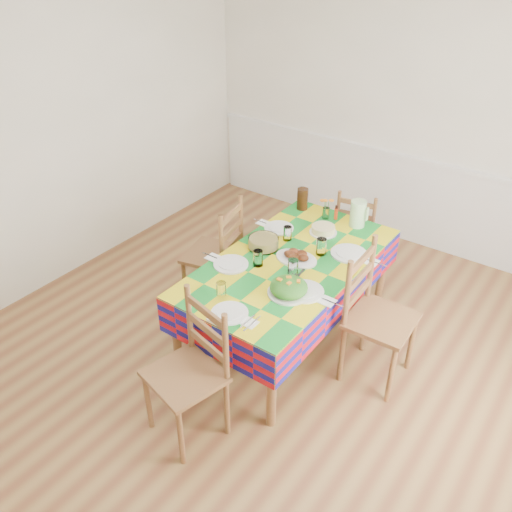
% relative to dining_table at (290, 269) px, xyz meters
% --- Properties ---
extents(room, '(4.58, 5.08, 2.78)m').
position_rel_dining_table_xyz_m(room, '(0.06, -0.48, 0.71)').
color(room, brown).
rests_on(room, ground).
extents(wainscot, '(4.41, 0.06, 0.92)m').
position_rel_dining_table_xyz_m(wainscot, '(0.06, 2.01, -0.15)').
color(wainscot, white).
rests_on(wainscot, room).
extents(dining_table, '(0.99, 1.84, 0.71)m').
position_rel_dining_table_xyz_m(dining_table, '(0.00, 0.00, 0.00)').
color(dining_table, brown).
rests_on(dining_table, room).
extents(setting_near_head, '(0.40, 0.27, 0.12)m').
position_rel_dining_table_xyz_m(setting_near_head, '(-0.02, -0.73, 0.10)').
color(setting_near_head, white).
rests_on(setting_near_head, dining_table).
extents(setting_left_near, '(0.48, 0.28, 0.13)m').
position_rel_dining_table_xyz_m(setting_left_near, '(-0.27, -0.26, 0.11)').
color(setting_left_near, white).
rests_on(setting_left_near, dining_table).
extents(setting_left_far, '(0.45, 0.26, 0.12)m').
position_rel_dining_table_xyz_m(setting_left_far, '(-0.29, 0.32, 0.10)').
color(setting_left_far, white).
rests_on(setting_left_far, dining_table).
extents(setting_right_near, '(0.52, 0.30, 0.13)m').
position_rel_dining_table_xyz_m(setting_right_near, '(0.24, -0.23, 0.11)').
color(setting_right_near, white).
rests_on(setting_right_near, dining_table).
extents(setting_right_far, '(0.53, 0.30, 0.13)m').
position_rel_dining_table_xyz_m(setting_right_far, '(0.26, 0.29, 0.11)').
color(setting_right_far, white).
rests_on(setting_right_far, dining_table).
extents(meat_platter, '(0.33, 0.24, 0.06)m').
position_rel_dining_table_xyz_m(meat_platter, '(0.03, 0.04, 0.10)').
color(meat_platter, white).
rests_on(meat_platter, dining_table).
extents(salad_platter, '(0.29, 0.29, 0.12)m').
position_rel_dining_table_xyz_m(salad_platter, '(0.22, -0.35, 0.12)').
color(salad_platter, white).
rests_on(salad_platter, dining_table).
extents(pasta_bowl, '(0.24, 0.24, 0.09)m').
position_rel_dining_table_xyz_m(pasta_bowl, '(-0.27, 0.04, 0.12)').
color(pasta_bowl, white).
rests_on(pasta_bowl, dining_table).
extents(cake, '(0.23, 0.23, 0.06)m').
position_rel_dining_table_xyz_m(cake, '(-0.01, 0.51, 0.11)').
color(cake, white).
rests_on(cake, dining_table).
extents(serving_utensils, '(0.12, 0.26, 0.01)m').
position_rel_dining_table_xyz_m(serving_utensils, '(0.13, -0.12, 0.08)').
color(serving_utensils, black).
rests_on(serving_utensils, dining_table).
extents(flower_vase, '(0.12, 0.10, 0.19)m').
position_rel_dining_table_xyz_m(flower_vase, '(-0.11, 0.74, 0.16)').
color(flower_vase, white).
rests_on(flower_vase, dining_table).
extents(hot_sauce, '(0.03, 0.03, 0.13)m').
position_rel_dining_table_xyz_m(hot_sauce, '(-0.04, 0.78, 0.14)').
color(hot_sauce, red).
rests_on(hot_sauce, dining_table).
extents(green_pitcher, '(0.13, 0.13, 0.22)m').
position_rel_dining_table_xyz_m(green_pitcher, '(0.16, 0.78, 0.19)').
color(green_pitcher, '#B2E5A2').
rests_on(green_pitcher, dining_table).
extents(tea_pitcher, '(0.10, 0.10, 0.19)m').
position_rel_dining_table_xyz_m(tea_pitcher, '(-0.37, 0.77, 0.17)').
color(tea_pitcher, black).
rests_on(tea_pitcher, dining_table).
extents(name_card, '(0.08, 0.03, 0.02)m').
position_rel_dining_table_xyz_m(name_card, '(-0.01, -0.90, 0.09)').
color(name_card, white).
rests_on(name_card, dining_table).
extents(chair_near, '(0.52, 0.51, 0.99)m').
position_rel_dining_table_xyz_m(chair_near, '(0.01, -1.15, -0.15)').
color(chair_near, brown).
rests_on(chair_near, room).
extents(chair_far, '(0.43, 0.42, 0.86)m').
position_rel_dining_table_xyz_m(chair_far, '(0.01, 1.16, -0.21)').
color(chair_far, brown).
rests_on(chair_far, room).
extents(chair_left, '(0.51, 0.52, 0.99)m').
position_rel_dining_table_xyz_m(chair_left, '(-0.73, 0.01, -0.15)').
color(chair_left, brown).
rests_on(chair_left, room).
extents(chair_right, '(0.46, 0.48, 1.04)m').
position_rel_dining_table_xyz_m(chair_right, '(0.72, -0.00, -0.12)').
color(chair_right, brown).
rests_on(chair_right, room).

